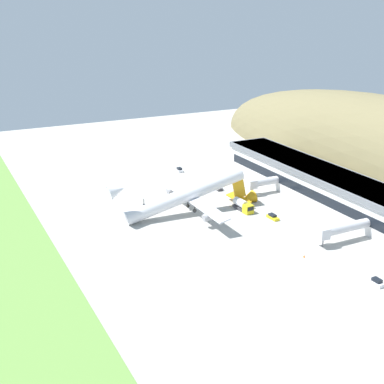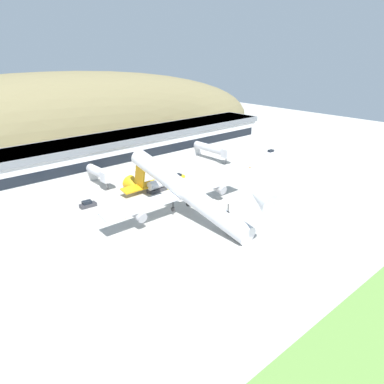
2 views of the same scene
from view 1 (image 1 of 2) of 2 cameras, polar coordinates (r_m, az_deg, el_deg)
ground_plane at (r=154.98m, az=-1.05°, el=-3.40°), size 294.83×294.83×0.00m
terminal_building at (r=170.37m, az=15.43°, el=0.13°), size 106.75×15.77×10.32m
jetway_0 at (r=179.38m, az=7.34°, el=1.03°), size 3.38×11.69×5.43m
jetway_1 at (r=146.80m, az=15.56°, el=-3.80°), size 3.38×16.93×5.43m
cargo_airplane at (r=160.52m, az=-0.37°, el=-0.38°), size 41.27×49.10×14.69m
service_car_0 at (r=202.76m, az=-1.37°, el=2.37°), size 3.80×2.06×1.59m
service_car_1 at (r=129.42m, az=19.05°, el=-9.07°), size 3.94×1.73×1.62m
service_car_2 at (r=183.09m, az=2.81°, el=0.47°), size 4.13×2.02×1.68m
service_car_3 at (r=159.94m, az=8.61°, el=-2.65°), size 4.47×1.80×1.45m
fuel_truck at (r=164.88m, az=5.44°, el=-1.45°), size 8.29×2.96×3.37m
traffic_cone_0 at (r=175.13m, az=0.05°, el=-0.55°), size 0.52×0.52×0.58m
traffic_cone_1 at (r=138.02m, az=11.88°, el=-6.71°), size 0.52×0.52×0.58m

